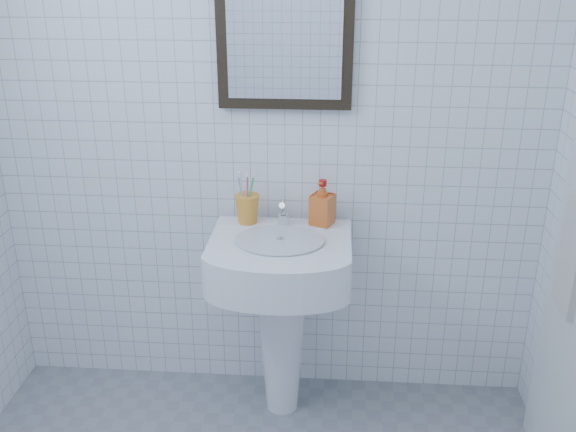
{
  "coord_description": "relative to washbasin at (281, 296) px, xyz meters",
  "views": [
    {
      "loc": [
        0.26,
        -1.21,
        1.78
      ],
      "look_at": [
        0.11,
        0.86,
        0.93
      ],
      "focal_mm": 40.0,
      "sensor_mm": 36.0,
      "label": 1
    }
  ],
  "objects": [
    {
      "name": "faucet",
      "position": [
        0.0,
        0.1,
        0.3
      ],
      "size": [
        0.04,
        0.1,
        0.11
      ],
      "color": "silver",
      "rests_on": "washbasin"
    },
    {
      "name": "washbasin",
      "position": [
        0.0,
        0.0,
        0.0
      ],
      "size": [
        0.53,
        0.39,
        0.81
      ],
      "color": "white",
      "rests_on": "ground"
    },
    {
      "name": "toothbrush_cup",
      "position": [
        -0.14,
        0.11,
        0.32
      ],
      "size": [
        0.12,
        0.12,
        0.11
      ],
      "primitive_type": null,
      "rotation": [
        0.0,
        0.0,
        -0.34
      ],
      "color": "orange",
      "rests_on": "washbasin"
    },
    {
      "name": "hand_towel",
      "position": [
        0.97,
        -0.26,
        0.33
      ],
      "size": [
        0.03,
        0.16,
        0.38
      ],
      "primitive_type": "cube",
      "color": "beige",
      "rests_on": "towel_ring"
    },
    {
      "name": "wall_back",
      "position": [
        -0.07,
        0.22,
        0.71
      ],
      "size": [
        2.2,
        0.02,
        2.5
      ],
      "primitive_type": "cube",
      "color": "white",
      "rests_on": "ground"
    },
    {
      "name": "soap_dispenser",
      "position": [
        0.15,
        0.12,
        0.35
      ],
      "size": [
        0.11,
        0.11,
        0.18
      ],
      "primitive_type": "imported",
      "rotation": [
        0.0,
        0.0,
        -0.41
      ],
      "color": "#C34013",
      "rests_on": "washbasin"
    },
    {
      "name": "wall_mirror",
      "position": [
        0.0,
        0.2,
        1.01
      ],
      "size": [
        0.5,
        0.04,
        0.62
      ],
      "color": "black",
      "rests_on": "wall_back"
    }
  ]
}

